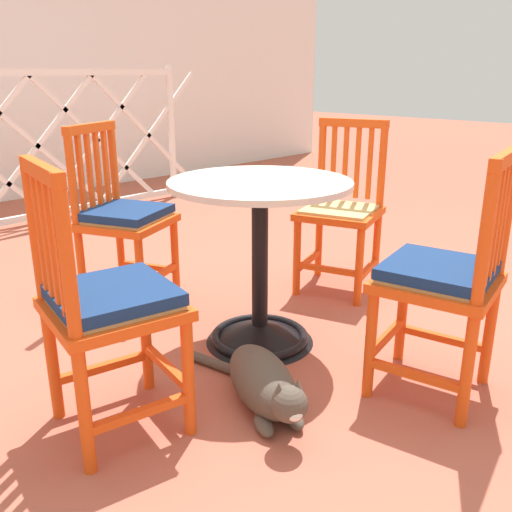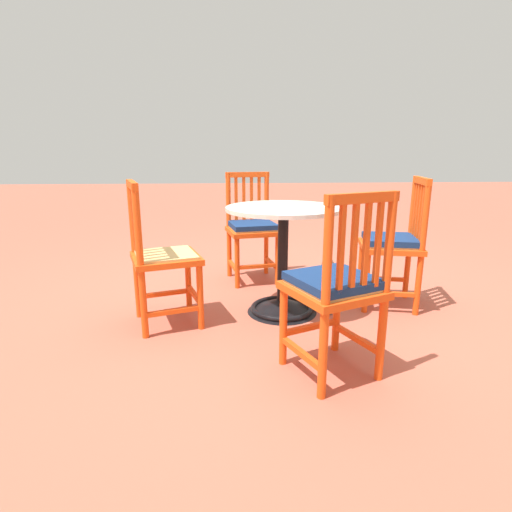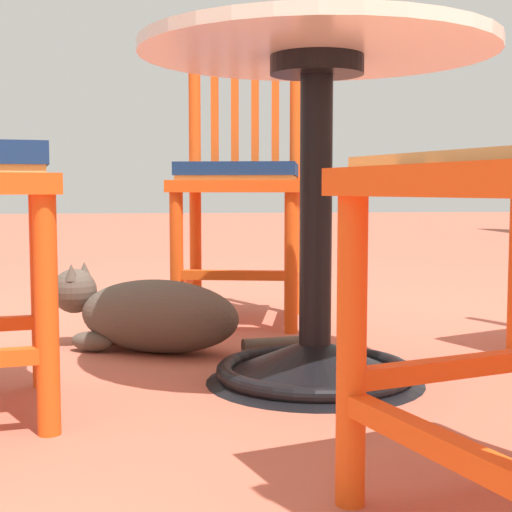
% 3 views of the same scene
% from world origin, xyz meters
% --- Properties ---
extents(ground_plane, '(24.00, 24.00, 0.00)m').
position_xyz_m(ground_plane, '(0.00, 0.00, 0.00)').
color(ground_plane, '#AD5642').
extents(lattice_fence_panel, '(3.70, 0.06, 1.20)m').
position_xyz_m(lattice_fence_panel, '(0.07, 2.77, 0.60)').
color(lattice_fence_panel, white).
rests_on(lattice_fence_panel, ground_plane).
extents(cafe_table, '(0.76, 0.76, 0.73)m').
position_xyz_m(cafe_table, '(0.00, 0.08, 0.28)').
color(cafe_table, black).
rests_on(cafe_table, ground_plane).
extents(orange_chair_facing_out, '(0.50, 0.50, 0.91)m').
position_xyz_m(orange_chair_facing_out, '(0.78, 0.22, 0.43)').
color(orange_chair_facing_out, '#E04C14').
rests_on(orange_chair_facing_out, ground_plane).
extents(orange_chair_near_fence, '(0.52, 0.52, 0.91)m').
position_xyz_m(orange_chair_near_fence, '(-0.14, 0.89, 0.45)').
color(orange_chair_near_fence, '#E04C14').
rests_on(orange_chair_near_fence, ground_plane).
extents(orange_chair_tucked_in, '(0.47, 0.47, 0.91)m').
position_xyz_m(orange_chair_tucked_in, '(-0.79, -0.00, 0.45)').
color(orange_chair_tucked_in, '#E04C14').
rests_on(orange_chair_tucked_in, ground_plane).
extents(orange_chair_at_corner, '(0.47, 0.47, 0.91)m').
position_xyz_m(orange_chair_at_corner, '(0.16, -0.67, 0.45)').
color(orange_chair_at_corner, '#E04C14').
rests_on(orange_chair_at_corner, ground_plane).
extents(tabby_cat, '(0.37, 0.73, 0.23)m').
position_xyz_m(tabby_cat, '(-0.37, -0.30, 0.10)').
color(tabby_cat, '#4C4238').
rests_on(tabby_cat, ground_plane).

